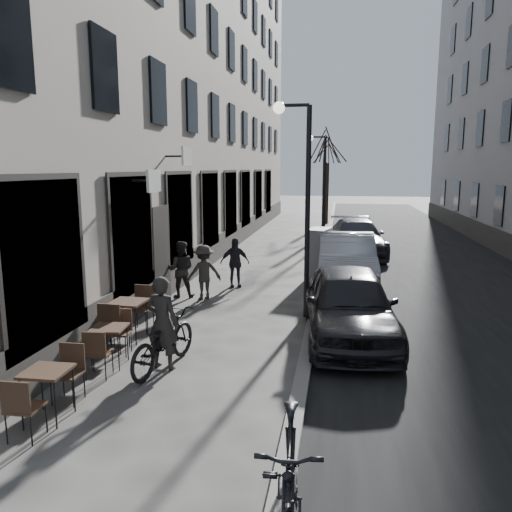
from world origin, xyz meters
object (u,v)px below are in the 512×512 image
(pedestrian_near, at_px, (181,269))
(tree_far, at_px, (328,151))
(car_far, at_px, (356,238))
(utility_cabinet, at_px, (318,254))
(pedestrian_mid, at_px, (204,272))
(bistro_set_a, at_px, (48,389))
(bistro_set_c, at_px, (129,316))
(pedestrian_far, at_px, (235,263))
(streetlamp_far, at_px, (321,177))
(car_mid, at_px, (347,259))
(streetlamp_near, at_px, (301,186))
(bicycle, at_px, (163,340))
(moped, at_px, (289,483))
(bistro_set_b, at_px, (110,342))
(tree_near, at_px, (325,147))
(car_near, at_px, (349,304))

(pedestrian_near, bearing_deg, tree_far, -109.07)
(car_far, bearing_deg, tree_far, 91.75)
(utility_cabinet, xyz_separation_m, pedestrian_mid, (-3.00, -3.15, -0.07))
(bistro_set_a, bearing_deg, bistro_set_c, 93.05)
(utility_cabinet, bearing_deg, bistro_set_a, -94.54)
(bistro_set_a, relative_size, bistro_set_c, 0.88)
(bistro_set_a, height_order, car_far, car_far)
(bistro_set_a, bearing_deg, pedestrian_far, 82.35)
(bistro_set_c, height_order, pedestrian_near, pedestrian_near)
(bistro_set_a, bearing_deg, streetlamp_far, 78.73)
(car_mid, bearing_deg, streetlamp_near, -109.04)
(tree_far, height_order, pedestrian_mid, tree_far)
(bicycle, bearing_deg, utility_cabinet, -94.73)
(streetlamp_far, xyz_separation_m, pedestrian_near, (-3.43, -10.65, -2.37))
(tree_far, relative_size, moped, 2.73)
(bistro_set_b, relative_size, pedestrian_mid, 0.99)
(car_far, bearing_deg, pedestrian_near, -128.89)
(pedestrian_mid, height_order, car_mid, car_mid)
(streetlamp_near, distance_m, utility_cabinet, 4.97)
(utility_cabinet, bearing_deg, tree_near, 105.31)
(pedestrian_mid, bearing_deg, bicycle, 68.96)
(bistro_set_c, relative_size, utility_cabinet, 1.03)
(streetlamp_near, height_order, car_far, streetlamp_near)
(bistro_set_a, bearing_deg, moped, -27.73)
(streetlamp_near, relative_size, pedestrian_mid, 3.37)
(bicycle, distance_m, car_mid, 8.02)
(streetlamp_far, distance_m, utility_cabinet, 7.98)
(bicycle, height_order, car_mid, car_mid)
(streetlamp_far, height_order, pedestrian_far, streetlamp_far)
(streetlamp_far, height_order, car_far, streetlamp_far)
(car_mid, bearing_deg, moped, -94.68)
(tree_near, distance_m, pedestrian_far, 13.03)
(car_near, distance_m, moped, 6.08)
(tree_far, distance_m, bistro_set_a, 27.19)
(streetlamp_far, relative_size, pedestrian_mid, 3.37)
(streetlamp_near, height_order, tree_far, tree_far)
(bistro_set_b, xyz_separation_m, bistro_set_c, (-0.22, 1.35, 0.07))
(pedestrian_near, distance_m, pedestrian_mid, 0.71)
(bistro_set_a, relative_size, car_mid, 0.31)
(tree_far, xyz_separation_m, bicycle, (-2.23, -24.62, -4.14))
(utility_cabinet, relative_size, car_far, 0.33)
(pedestrian_near, distance_m, car_near, 5.39)
(bistro_set_a, xyz_separation_m, bicycle, (0.99, 2.05, 0.07))
(moped, bearing_deg, pedestrian_near, 109.75)
(bistro_set_b, height_order, bistro_set_c, bistro_set_c)
(car_far, bearing_deg, bistro_set_b, -116.41)
(pedestrian_far, bearing_deg, tree_far, 63.30)
(bistro_set_c, relative_size, pedestrian_near, 1.08)
(bistro_set_a, height_order, pedestrian_far, pedestrian_far)
(bistro_set_c, distance_m, utility_cabinet, 7.62)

